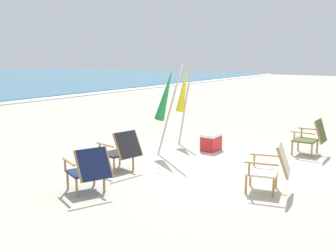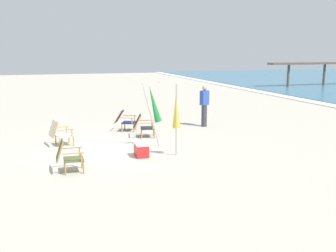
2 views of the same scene
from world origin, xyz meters
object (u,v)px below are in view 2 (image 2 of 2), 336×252
Objects in this scene: beach_chair_back_left at (124,120)px; beach_chair_front_left at (59,132)px; beach_chair_front_right at (143,125)px; umbrella_furled_yellow at (176,109)px; umbrella_furled_green at (154,104)px; beach_chair_mid_center at (67,155)px; person_near_chairs at (204,105)px; cooler_box at (141,150)px.

beach_chair_front_left is at bearing -54.68° from beach_chair_back_left.
umbrella_furled_yellow is (2.74, 0.29, 0.94)m from beach_chair_front_right.
beach_chair_back_left is 2.93m from umbrella_furled_green.
beach_chair_front_right is at bearing 17.40° from beach_chair_back_left.
person_near_chairs reaches higher than beach_chair_mid_center.
umbrella_furled_green is (-1.84, 2.71, 0.91)m from beach_chair_mid_center.
umbrella_furled_green reaches higher than beach_chair_back_left.
beach_chair_back_left is 0.45× the size of umbrella_furled_yellow.
person_near_chairs is at bearing 129.32° from beach_chair_mid_center.
beach_chair_mid_center is 0.87× the size of beach_chair_back_left.
umbrella_furled_yellow is 1.28× the size of person_near_chairs.
beach_chair_front_left is 0.40× the size of umbrella_furled_green.
beach_chair_front_right is (1.27, 0.40, 0.01)m from beach_chair_back_left.
person_near_chairs is at bearing 136.72° from cooler_box.
beach_chair_front_left is 2.89m from beach_chair_mid_center.
umbrella_furled_green reaches higher than beach_chair_front_right.
beach_chair_front_right is 1.75m from umbrella_furled_green.
umbrella_furled_yellow is at bearing 6.09° from beach_chair_front_right.
beach_chair_front_right is 0.40× the size of umbrella_furled_yellow.
umbrella_furled_yellow is (-0.59, 3.02, 0.93)m from beach_chair_mid_center.
beach_chair_mid_center is 0.40× the size of umbrella_furled_green.
beach_chair_front_left is 3.12m from umbrella_furled_green.
umbrella_furled_yellow reaches higher than beach_chair_front_left.
beach_chair_front_left is at bearing -110.68° from umbrella_furled_green.
umbrella_furled_green is at bearing 7.80° from beach_chair_back_left.
beach_chair_front_left is 5.83m from person_near_chairs.
cooler_box is at bearing -14.88° from beach_chair_front_right.
person_near_chairs reaches higher than beach_chair_back_left.
beach_chair_mid_center is at bearing -50.68° from person_near_chairs.
beach_chair_front_left is 2.84m from beach_chair_front_right.
beach_chair_front_right is 0.51× the size of person_near_chairs.
umbrella_furled_green is 3.91m from person_near_chairs.
beach_chair_front_left reaches higher than beach_chair_back_left.
umbrella_furled_yellow is 4.68m from person_near_chairs.
beach_chair_mid_center is 4.30m from beach_chair_front_right.
beach_chair_back_left is at bearing 176.10° from cooler_box.
beach_chair_front_right is at bearing -66.86° from person_near_chairs.
umbrella_furled_yellow is 1.53m from cooler_box.
beach_chair_mid_center is 0.50× the size of person_near_chairs.
beach_chair_mid_center reaches higher than beach_chair_back_left.
beach_chair_front_right reaches higher than beach_chair_back_left.
beach_chair_back_left is (-4.60, 2.33, -0.01)m from beach_chair_mid_center.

